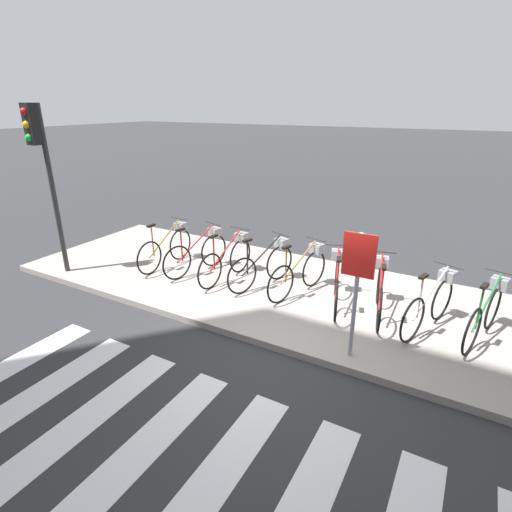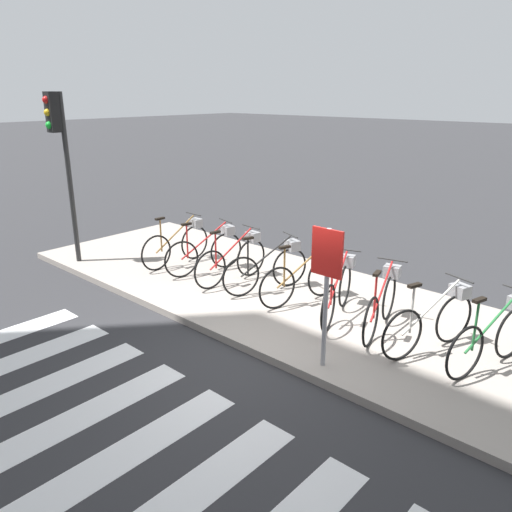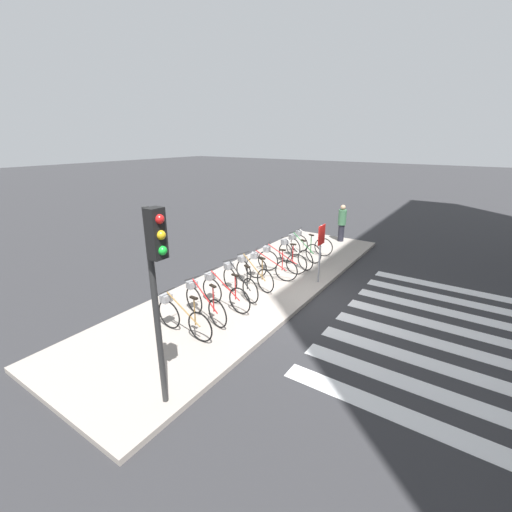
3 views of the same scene
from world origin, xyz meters
The scene contains 13 objects.
ground_plane centered at (0.00, 0.00, 0.00)m, with size 120.00×120.00×0.00m, color #2D2D30.
sidewalk centered at (0.00, 1.85, 0.06)m, with size 12.81×3.70×0.12m.
parked_bicycle_0 centered at (-3.51, 1.69, 0.58)m, with size 0.46×1.72×1.06m.
parked_bicycle_1 centered at (-2.70, 1.75, 0.58)m, with size 0.55×1.69×1.06m.
parked_bicycle_2 centered at (-1.94, 1.72, 0.58)m, with size 0.46×1.72×1.06m.
parked_bicycle_3 centered at (-1.15, 1.81, 0.58)m, with size 0.67×1.64×1.06m.
parked_bicycle_4 centered at (-0.39, 1.84, 0.58)m, with size 0.59×1.67×1.06m.
parked_bicycle_5 centered at (0.34, 1.72, 0.58)m, with size 0.66×1.65×1.06m.
parked_bicycle_6 centered at (1.09, 1.75, 0.58)m, with size 0.56×1.68×1.06m.
parked_bicycle_7 centered at (1.92, 1.66, 0.58)m, with size 0.67×1.65×1.06m.
parked_bicycle_8 centered at (2.68, 1.74, 0.58)m, with size 0.60×1.67×1.06m.
traffic_light centered at (-5.22, 0.24, 2.57)m, with size 0.24×0.40×3.41m.
sign_post centered at (1.05, 0.29, 1.38)m, with size 0.44×0.07×1.85m.
Camera 2 is at (4.25, -4.56, 3.52)m, focal length 35.00 mm.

